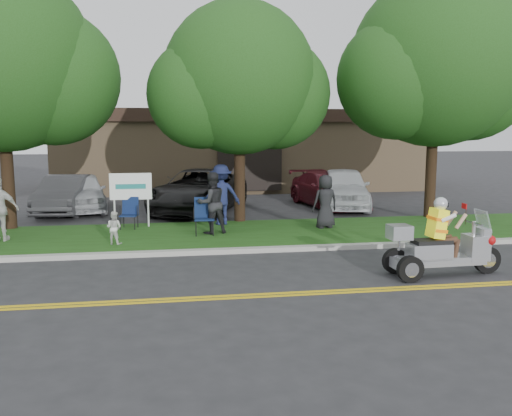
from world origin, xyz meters
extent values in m
plane|color=#28282B|center=(0.00, 0.00, 0.00)|extent=(120.00, 120.00, 0.00)
cube|color=gold|center=(0.00, -0.58, 0.01)|extent=(60.00, 0.10, 0.01)
cube|color=gold|center=(0.00, -0.42, 0.01)|extent=(60.00, 0.10, 0.01)
cube|color=#A8A89E|center=(0.00, 3.05, 0.06)|extent=(60.00, 0.25, 0.12)
cube|color=#1E4311|center=(0.00, 5.20, 0.06)|extent=(60.00, 4.00, 0.10)
cube|color=#9E7F5B|center=(2.00, 19.00, 2.00)|extent=(18.00, 8.00, 4.00)
cube|color=black|center=(2.00, 14.95, 3.70)|extent=(18.00, 0.30, 0.60)
cylinder|color=#332114|center=(-6.50, 7.00, 2.30)|extent=(0.36, 0.36, 4.59)
sphere|color=#1E4714|center=(-6.50, 7.00, 5.08)|extent=(5.40, 5.40, 5.40)
sphere|color=#1E4714|center=(-5.15, 7.30, 4.59)|extent=(4.05, 4.05, 4.05)
cylinder|color=#332114|center=(0.50, 7.20, 2.10)|extent=(0.36, 0.36, 4.20)
sphere|color=#1E4714|center=(0.50, 7.20, 4.65)|extent=(4.80, 4.80, 4.80)
sphere|color=#1E4714|center=(1.70, 7.50, 4.20)|extent=(3.60, 3.60, 3.60)
sphere|color=#1E4714|center=(-0.70, 7.00, 4.12)|extent=(3.36, 3.36, 3.36)
cylinder|color=#332114|center=(7.00, 7.00, 2.38)|extent=(0.36, 0.36, 4.76)
sphere|color=#1E4714|center=(7.00, 7.00, 5.27)|extent=(5.60, 5.60, 5.60)
sphere|color=#1E4714|center=(8.40, 7.30, 4.76)|extent=(4.20, 4.20, 4.20)
sphere|color=#1E4714|center=(5.60, 6.80, 4.68)|extent=(3.92, 3.92, 3.92)
cylinder|color=silver|center=(-3.40, 6.60, 0.55)|extent=(0.06, 0.06, 1.10)
cylinder|color=silver|center=(-2.40, 6.60, 0.55)|extent=(0.06, 0.06, 1.10)
cube|color=white|center=(-2.90, 6.60, 1.35)|extent=(1.25, 0.06, 0.80)
cylinder|color=black|center=(4.93, 0.29, 0.29)|extent=(0.59, 0.15, 0.58)
cylinder|color=black|center=(3.00, -0.11, 0.27)|extent=(0.55, 0.16, 0.54)
cylinder|color=black|center=(2.98, 0.59, 0.27)|extent=(0.55, 0.16, 0.54)
cube|color=#AAACB3|center=(3.86, 0.26, 0.33)|extent=(1.86, 0.50, 0.18)
cube|color=#AAACB3|center=(3.57, 0.26, 0.54)|extent=(0.89, 0.47, 0.34)
cube|color=black|center=(3.62, 0.26, 0.74)|extent=(0.79, 0.43, 0.10)
cube|color=#AAACB3|center=(4.64, 0.29, 0.58)|extent=(0.45, 0.48, 0.54)
cube|color=silver|center=(4.78, 0.29, 1.15)|extent=(0.20, 0.45, 0.47)
cube|color=#AAACB3|center=(2.89, 0.24, 0.97)|extent=(0.45, 0.42, 0.29)
sphere|color=#B20C0F|center=(4.87, 0.16, 0.76)|extent=(0.21, 0.21, 0.21)
cube|color=#FFFB1A|center=(3.73, 0.26, 1.13)|extent=(0.35, 0.40, 0.63)
sphere|color=silver|center=(3.79, 0.26, 1.54)|extent=(0.28, 0.28, 0.28)
cylinder|color=black|center=(-1.04, 4.79, 0.32)|extent=(0.03, 0.03, 0.44)
cylinder|color=black|center=(-0.57, 4.77, 0.32)|extent=(0.03, 0.03, 0.44)
cylinder|color=black|center=(-1.03, 5.23, 0.32)|extent=(0.03, 0.03, 0.44)
cylinder|color=black|center=(-0.55, 5.21, 0.32)|extent=(0.03, 0.03, 0.44)
cube|color=#0E1E42|center=(-0.80, 5.00, 0.55)|extent=(0.57, 0.52, 0.04)
cube|color=#0E1E42|center=(-0.79, 5.24, 0.85)|extent=(0.55, 0.19, 0.59)
cylinder|color=black|center=(-3.21, 6.17, 0.30)|extent=(0.03, 0.03, 0.39)
cylinder|color=black|center=(-2.79, 6.09, 0.30)|extent=(0.03, 0.03, 0.39)
cylinder|color=black|center=(-3.14, 6.56, 0.30)|extent=(0.03, 0.03, 0.39)
cylinder|color=black|center=(-2.72, 6.48, 0.30)|extent=(0.03, 0.03, 0.39)
cube|color=#0F1E49|center=(-2.96, 6.32, 0.51)|extent=(0.56, 0.53, 0.04)
cube|color=#0F1E49|center=(-2.93, 6.53, 0.77)|extent=(0.51, 0.23, 0.53)
imported|color=#232326|center=(-0.57, 5.18, 0.98)|extent=(1.01, 0.88, 1.76)
imported|color=#1A2148|center=(-0.16, 6.63, 1.04)|extent=(1.30, 0.86, 1.88)
imported|color=black|center=(2.88, 5.52, 0.91)|extent=(0.87, 0.64, 1.61)
imported|color=silver|center=(-3.19, 4.13, 0.54)|extent=(0.52, 0.47, 0.86)
imported|color=#B9BCC1|center=(-5.00, 10.91, 0.72)|extent=(2.37, 4.46, 1.45)
imported|color=#343437|center=(-5.50, 10.51, 0.69)|extent=(1.80, 4.30, 1.38)
imported|color=black|center=(-0.65, 10.02, 0.79)|extent=(4.43, 6.26, 1.58)
imported|color=#4C1119|center=(4.50, 10.56, 0.68)|extent=(2.53, 4.92, 1.37)
imported|color=silver|center=(4.98, 10.11, 0.79)|extent=(3.04, 5.00, 1.59)
camera|label=1|loc=(-1.77, -10.07, 3.07)|focal=38.00mm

